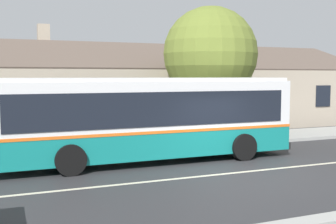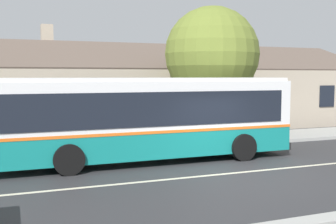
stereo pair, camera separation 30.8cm
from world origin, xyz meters
The scene contains 7 objects.
ground_plane centered at (0.00, 0.00, 0.00)m, with size 300.00×300.00×0.00m, color #2D2D30.
sidewalk_far centered at (0.00, 6.00, 0.07)m, with size 60.00×3.00×0.15m, color #9E9E99.
lane_divider_stripe centered at (0.00, 0.00, 0.00)m, with size 60.00×0.16×0.01m, color beige.
community_building centered at (2.72, 14.11, 1.85)m, with size 25.86×10.97×6.25m.
transit_bus centered at (-1.96, 2.90, 1.65)m, with size 10.96×2.79×3.06m.
bench_down_street centered at (-4.03, 5.81, 0.56)m, with size 1.60×0.51×0.94m.
street_tree_primary centered at (2.82, 7.00, 4.21)m, with size 4.66×4.66×6.54m.
Camera 1 is at (-7.13, -11.54, 3.13)m, focal length 45.00 mm.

